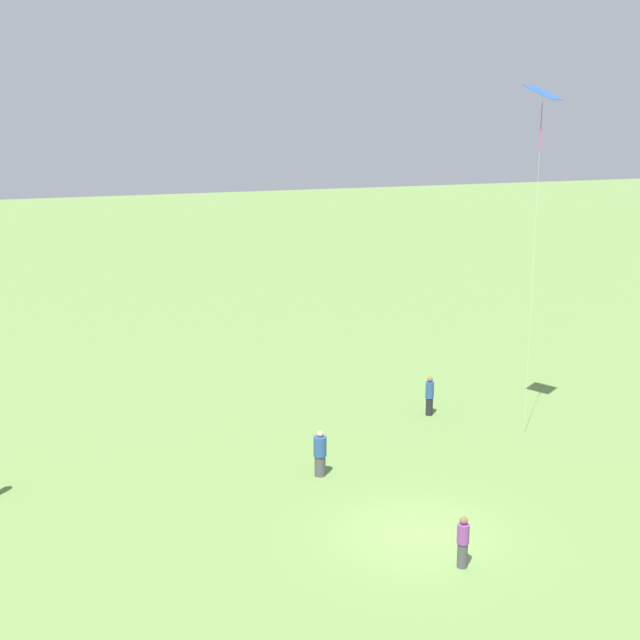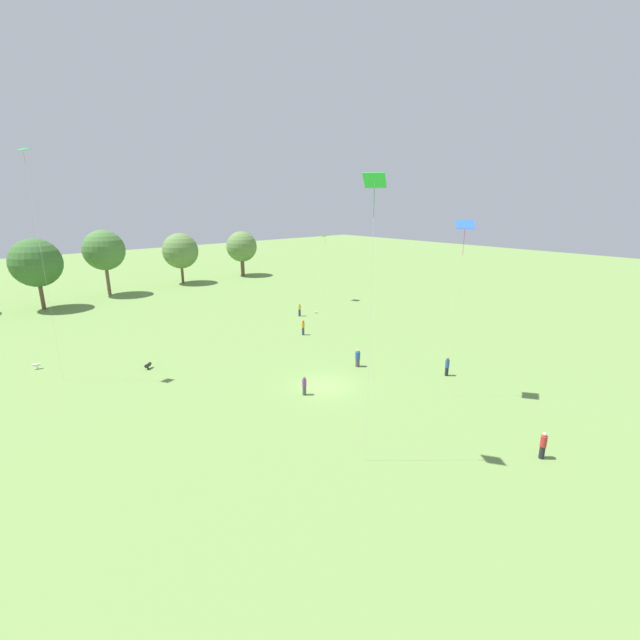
{
  "view_description": "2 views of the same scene",
  "coord_description": "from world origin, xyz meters",
  "px_view_note": "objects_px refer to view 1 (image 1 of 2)",
  "views": [
    {
      "loc": [
        -22.86,
        12.19,
        12.97
      ],
      "look_at": [
        6.75,
        0.69,
        5.51
      ],
      "focal_mm": 50.0,
      "sensor_mm": 36.0,
      "label": 1
    },
    {
      "loc": [
        -22.48,
        -25.15,
        15.33
      ],
      "look_at": [
        2.42,
        3.22,
        4.76
      ],
      "focal_mm": 24.0,
      "sensor_mm": 36.0,
      "label": 2
    }
  ],
  "objects_px": {
    "person_4": "(320,454)",
    "kite_2": "(542,103)",
    "person_0": "(430,396)",
    "person_3": "(463,542)"
  },
  "relations": [
    {
      "from": "person_3",
      "to": "kite_2",
      "type": "distance_m",
      "value": 17.23
    },
    {
      "from": "person_0",
      "to": "person_4",
      "type": "distance_m",
      "value": 8.2
    },
    {
      "from": "person_4",
      "to": "kite_2",
      "type": "distance_m",
      "value": 15.65
    },
    {
      "from": "person_0",
      "to": "person_3",
      "type": "distance_m",
      "value": 13.38
    },
    {
      "from": "person_3",
      "to": "kite_2",
      "type": "xyz_separation_m",
      "value": [
        8.77,
        -8.0,
        12.49
      ]
    },
    {
      "from": "kite_2",
      "to": "person_3",
      "type": "bearing_deg",
      "value": -122.4
    },
    {
      "from": "kite_2",
      "to": "person_4",
      "type": "bearing_deg",
      "value": -163.85
    },
    {
      "from": "person_0",
      "to": "person_4",
      "type": "xyz_separation_m",
      "value": [
        -4.48,
        6.87,
        -0.03
      ]
    },
    {
      "from": "person_0",
      "to": "person_3",
      "type": "height_order",
      "value": "person_0"
    },
    {
      "from": "person_0",
      "to": "person_4",
      "type": "bearing_deg",
      "value": -146.7
    }
  ]
}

